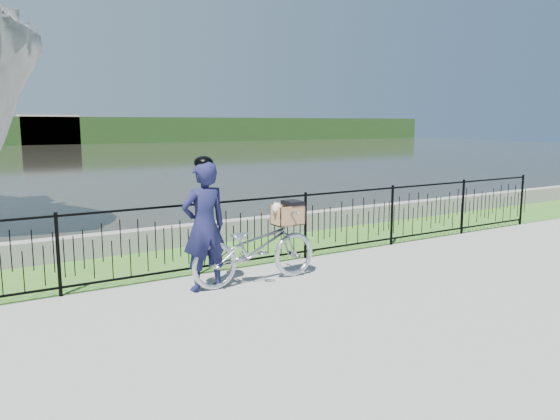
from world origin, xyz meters
TOP-DOWN VIEW (x-y plane):
  - ground at (0.00, 0.00)m, footprint 120.00×120.00m
  - grass_strip at (0.00, 2.60)m, footprint 60.00×2.00m
  - water at (0.00, 33.00)m, footprint 120.00×120.00m
  - quay_wall at (0.00, 3.60)m, footprint 60.00×0.30m
  - fence at (0.00, 1.60)m, footprint 14.00×0.06m
  - far_building_right at (6.00, 58.50)m, footprint 6.00×3.00m
  - bicycle_rig at (-0.43, 0.79)m, footprint 1.99×0.70m
  - cyclist at (-1.21, 0.84)m, footprint 0.67×0.45m

SIDE VIEW (x-z plane):
  - ground at x=0.00m, z-range 0.00..0.00m
  - water at x=0.00m, z-range 0.00..0.00m
  - grass_strip at x=0.00m, z-range 0.00..0.01m
  - quay_wall at x=0.00m, z-range 0.00..0.40m
  - bicycle_rig at x=-0.43m, z-range -0.06..1.12m
  - fence at x=0.00m, z-range 0.00..1.15m
  - cyclist at x=-1.21m, z-range -0.01..1.86m
  - far_building_right at x=6.00m, z-range 0.00..3.20m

